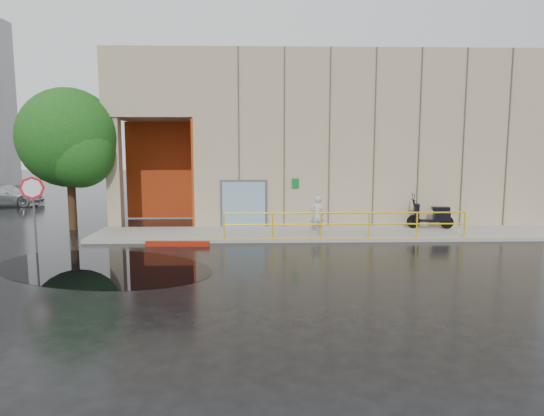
{
  "coord_description": "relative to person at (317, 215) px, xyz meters",
  "views": [
    {
      "loc": [
        0.82,
        -15.52,
        3.8
      ],
      "look_at": [
        1.37,
        3.0,
        1.37
      ],
      "focal_mm": 32.0,
      "sensor_mm": 36.0,
      "label": 1
    }
  ],
  "objects": [
    {
      "name": "stop_sign",
      "position": [
        -10.29,
        -2.6,
        1.03
      ],
      "size": [
        0.77,
        0.33,
        2.71
      ],
      "rotation": [
        0.0,
        0.0,
        -0.03
      ],
      "color": "#5A5A5E",
      "rests_on": "ground"
    },
    {
      "name": "person",
      "position": [
        0.0,
        0.0,
        0.0
      ],
      "size": [
        0.6,
        0.42,
        1.57
      ],
      "primitive_type": "imported",
      "rotation": [
        0.0,
        0.0,
        3.22
      ],
      "color": "#BCBCC1",
      "rests_on": "sidewalk"
    },
    {
      "name": "puddle",
      "position": [
        -7.31,
        -4.74,
        -0.93
      ],
      "size": [
        8.52,
        6.99,
        0.01
      ],
      "primitive_type": "cube",
      "rotation": [
        0.0,
        0.0,
        -0.39
      ],
      "color": "black",
      "rests_on": "ground"
    },
    {
      "name": "ground",
      "position": [
        -3.26,
        -4.11,
        -0.93
      ],
      "size": [
        120.0,
        120.0,
        0.0
      ],
      "primitive_type": "plane",
      "color": "black",
      "rests_on": "ground"
    },
    {
      "name": "tree_near",
      "position": [
        -10.61,
        2.04,
        2.99
      ],
      "size": [
        4.35,
        4.35,
        6.28
      ],
      "rotation": [
        0.0,
        0.0,
        -0.14
      ],
      "color": "#301E10",
      "rests_on": "ground"
    },
    {
      "name": "guardrail",
      "position": [
        0.99,
        -0.96,
        -0.26
      ],
      "size": [
        9.56,
        0.06,
        1.03
      ],
      "color": "#E5BA0C",
      "rests_on": "sidewalk"
    },
    {
      "name": "scooter",
      "position": [
        5.14,
        1.13,
        0.1
      ],
      "size": [
        2.03,
        0.91,
        1.54
      ],
      "rotation": [
        0.0,
        0.0,
        -0.15
      ],
      "color": "black",
      "rests_on": "sidewalk"
    },
    {
      "name": "car_c",
      "position": [
        -18.23,
        10.87,
        -0.26
      ],
      "size": [
        4.72,
        2.16,
        1.34
      ],
      "primitive_type": "imported",
      "rotation": [
        0.0,
        0.0,
        1.63
      ],
      "color": "#B2B6BA",
      "rests_on": "ground"
    },
    {
      "name": "red_curb",
      "position": [
        -5.48,
        -1.61,
        -0.84
      ],
      "size": [
        2.4,
        0.26,
        0.18
      ],
      "primitive_type": "cube",
      "rotation": [
        0.0,
        0.0,
        -0.03
      ],
      "color": "maroon",
      "rests_on": "ground"
    },
    {
      "name": "sidewalk",
      "position": [
        0.74,
        0.39,
        -0.86
      ],
      "size": [
        20.0,
        3.0,
        0.15
      ],
      "primitive_type": "cube",
      "color": "gray",
      "rests_on": "ground"
    },
    {
      "name": "building",
      "position": [
        1.84,
        6.87,
        3.27
      ],
      "size": [
        20.0,
        10.17,
        8.0
      ],
      "color": "tan",
      "rests_on": "ground"
    }
  ]
}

